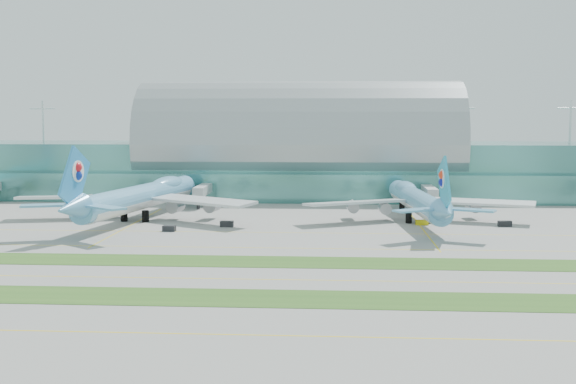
{
  "coord_description": "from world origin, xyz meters",
  "views": [
    {
      "loc": [
        12.69,
        -143.97,
        29.89
      ],
      "look_at": [
        0.0,
        55.0,
        9.0
      ],
      "focal_mm": 45.0,
      "sensor_mm": 36.0,
      "label": 1
    }
  ],
  "objects": [
    {
      "name": "ground",
      "position": [
        0.0,
        0.0,
        0.0
      ],
      "size": [
        700.0,
        700.0,
        0.0
      ],
      "primitive_type": "plane",
      "color": "gray",
      "rests_on": "ground"
    },
    {
      "name": "terminal",
      "position": [
        0.01,
        128.79,
        14.23
      ],
      "size": [
        340.0,
        69.1,
        36.0
      ],
      "color": "#3D7A75",
      "rests_on": "ground"
    },
    {
      "name": "grass_strip_near",
      "position": [
        0.0,
        -28.0,
        0.04
      ],
      "size": [
        420.0,
        12.0,
        0.08
      ],
      "primitive_type": "cube",
      "color": "#2D591E",
      "rests_on": "ground"
    },
    {
      "name": "grass_strip_far",
      "position": [
        0.0,
        2.0,
        0.04
      ],
      "size": [
        420.0,
        12.0,
        0.08
      ],
      "primitive_type": "cube",
      "color": "#2D591E",
      "rests_on": "ground"
    },
    {
      "name": "taxiline_a",
      "position": [
        0.0,
        -48.0,
        0.01
      ],
      "size": [
        420.0,
        0.35,
        0.01
      ],
      "primitive_type": "cube",
      "color": "yellow",
      "rests_on": "ground"
    },
    {
      "name": "taxiline_b",
      "position": [
        0.0,
        -14.0,
        0.01
      ],
      "size": [
        420.0,
        0.35,
        0.01
      ],
      "primitive_type": "cube",
      "color": "yellow",
      "rests_on": "ground"
    },
    {
      "name": "taxiline_c",
      "position": [
        0.0,
        18.0,
        0.01
      ],
      "size": [
        420.0,
        0.35,
        0.01
      ],
      "primitive_type": "cube",
      "color": "yellow",
      "rests_on": "ground"
    },
    {
      "name": "taxiline_d",
      "position": [
        0.0,
        40.0,
        0.01
      ],
      "size": [
        420.0,
        0.35,
        0.01
      ],
      "primitive_type": "cube",
      "color": "yellow",
      "rests_on": "ground"
    },
    {
      "name": "airliner_b",
      "position": [
        -43.2,
        61.63,
        7.1
      ],
      "size": [
        72.56,
        83.27,
        23.01
      ],
      "rotation": [
        0.0,
        0.0,
        -0.18
      ],
      "color": "#5EA5D0",
      "rests_on": "ground"
    },
    {
      "name": "airliner_c",
      "position": [
        36.45,
        63.39,
        6.36
      ],
      "size": [
        65.82,
        74.97,
        20.62
      ],
      "rotation": [
        0.0,
        0.0,
        0.08
      ],
      "color": "#5EA4CF",
      "rests_on": "ground"
    },
    {
      "name": "gse_c",
      "position": [
        -30.25,
        40.23,
        0.74
      ],
      "size": [
        3.45,
        2.08,
        1.48
      ],
      "primitive_type": "cube",
      "rotation": [
        0.0,
        0.0,
        -0.09
      ],
      "color": "black",
      "rests_on": "ground"
    },
    {
      "name": "gse_d",
      "position": [
        -16.32,
        48.85,
        0.78
      ],
      "size": [
        3.62,
        2.1,
        1.55
      ],
      "primitive_type": "cube",
      "rotation": [
        0.0,
        0.0,
        -0.05
      ],
      "color": "black",
      "rests_on": "ground"
    },
    {
      "name": "gse_e",
      "position": [
        37.18,
        55.7,
        0.68
      ],
      "size": [
        3.5,
        1.74,
        1.36
      ],
      "primitive_type": "cube",
      "rotation": [
        0.0,
        0.0,
        0.01
      ],
      "color": "#C8BB0B",
      "rests_on": "ground"
    },
    {
      "name": "gse_f",
      "position": [
        59.38,
        54.04,
        0.77
      ],
      "size": [
        3.65,
        1.9,
        1.54
      ],
      "primitive_type": "cube",
      "rotation": [
        0.0,
        0.0,
        0.05
      ],
      "color": "black",
      "rests_on": "ground"
    }
  ]
}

